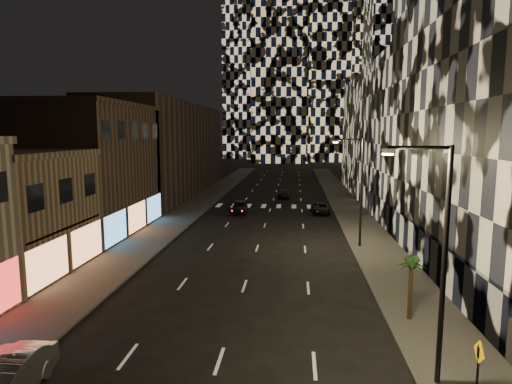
% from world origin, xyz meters
% --- Properties ---
extents(sidewalk_left, '(4.00, 120.00, 0.15)m').
position_xyz_m(sidewalk_left, '(-10.00, 50.00, 0.07)').
color(sidewalk_left, '#47443F').
rests_on(sidewalk_left, ground).
extents(sidewalk_right, '(4.00, 120.00, 0.15)m').
position_xyz_m(sidewalk_right, '(10.00, 50.00, 0.07)').
color(sidewalk_right, '#47443F').
rests_on(sidewalk_right, ground).
extents(curb_left, '(0.20, 120.00, 0.15)m').
position_xyz_m(curb_left, '(-7.90, 50.00, 0.07)').
color(curb_left, '#4C4C47').
rests_on(curb_left, ground).
extents(curb_right, '(0.20, 120.00, 0.15)m').
position_xyz_m(curb_right, '(7.90, 50.00, 0.07)').
color(curb_right, '#4C4C47').
rests_on(curb_right, ground).
extents(retail_brown, '(10.00, 15.00, 12.00)m').
position_xyz_m(retail_brown, '(-17.00, 33.50, 6.00)').
color(retail_brown, '#453227').
rests_on(retail_brown, ground).
extents(retail_filler_left, '(10.00, 40.00, 14.00)m').
position_xyz_m(retail_filler_left, '(-17.00, 60.00, 7.00)').
color(retail_filler_left, '#453227').
rests_on(retail_filler_left, ground).
extents(midrise_base, '(0.60, 25.00, 3.00)m').
position_xyz_m(midrise_base, '(12.30, 24.50, 1.50)').
color(midrise_base, '#383838').
rests_on(midrise_base, ground).
extents(midrise_filler_right, '(16.00, 40.00, 18.00)m').
position_xyz_m(midrise_filler_right, '(20.00, 57.00, 9.00)').
color(midrise_filler_right, '#232326').
rests_on(midrise_filler_right, ground).
extents(tower_right_mid, '(20.00, 20.00, 100.00)m').
position_xyz_m(tower_right_mid, '(35.00, 135.00, 50.00)').
color(tower_right_mid, black).
rests_on(tower_right_mid, ground).
extents(tower_left_back, '(24.00, 24.00, 120.00)m').
position_xyz_m(tower_left_back, '(-12.00, 165.00, 60.00)').
color(tower_left_back, black).
rests_on(tower_left_back, ground).
extents(tower_center_low, '(18.00, 18.00, 95.00)m').
position_xyz_m(tower_center_low, '(-2.00, 140.00, 47.50)').
color(tower_center_low, black).
rests_on(tower_center_low, ground).
extents(streetlight_near, '(2.55, 0.25, 9.00)m').
position_xyz_m(streetlight_near, '(8.35, 10.00, 5.35)').
color(streetlight_near, black).
rests_on(streetlight_near, sidewalk_right).
extents(streetlight_far, '(2.55, 0.25, 9.00)m').
position_xyz_m(streetlight_far, '(8.35, 30.00, 5.35)').
color(streetlight_far, black).
rests_on(streetlight_far, sidewalk_right).
extents(car_silver_parked, '(1.89, 4.83, 1.57)m').
position_xyz_m(car_silver_parked, '(-7.20, 7.59, 0.78)').
color(car_silver_parked, gray).
rests_on(car_silver_parked, ground).
extents(car_dark_midlane, '(2.09, 4.66, 1.55)m').
position_xyz_m(car_dark_midlane, '(-3.50, 44.55, 0.78)').
color(car_dark_midlane, black).
rests_on(car_dark_midlane, ground).
extents(car_dark_oncoming, '(1.83, 4.31, 1.24)m').
position_xyz_m(car_dark_oncoming, '(1.48, 57.92, 0.62)').
color(car_dark_oncoming, black).
rests_on(car_dark_oncoming, ground).
extents(car_dark_rightlane, '(2.29, 4.47, 1.21)m').
position_xyz_m(car_dark_rightlane, '(6.21, 45.27, 0.60)').
color(car_dark_rightlane, black).
rests_on(car_dark_rightlane, ground).
extents(ped_sign, '(0.09, 0.84, 2.52)m').
position_xyz_m(ped_sign, '(9.35, 8.41, 1.85)').
color(ped_sign, black).
rests_on(ped_sign, sidewalk_right).
extents(palm_tree, '(1.66, 1.68, 3.30)m').
position_xyz_m(palm_tree, '(9.00, 15.67, 2.87)').
color(palm_tree, '#47331E').
rests_on(palm_tree, sidewalk_right).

